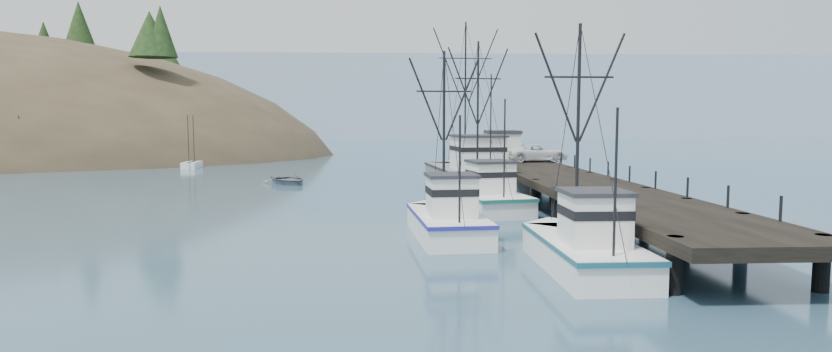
{
  "coord_description": "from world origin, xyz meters",
  "views": [
    {
      "loc": [
        1.42,
        -25.18,
        6.04
      ],
      "look_at": [
        3.52,
        13.39,
        2.5
      ],
      "focal_mm": 28.0,
      "sensor_mm": 36.0,
      "label": 1
    }
  ],
  "objects_px": {
    "trawler_far": "(482,197)",
    "motorboat": "(288,184)",
    "trawler_near": "(582,248)",
    "trawler_mid": "(446,221)",
    "pier": "(575,184)",
    "pickup_truck": "(537,153)",
    "pier_shed": "(502,146)",
    "work_vessel": "(470,175)"
  },
  "relations": [
    {
      "from": "trawler_far",
      "to": "motorboat",
      "type": "bearing_deg",
      "value": 131.53
    },
    {
      "from": "trawler_near",
      "to": "trawler_far",
      "type": "xyz_separation_m",
      "value": [
        -1.38,
        16.79,
        0.0
      ]
    },
    {
      "from": "trawler_near",
      "to": "motorboat",
      "type": "height_order",
      "value": "trawler_near"
    },
    {
      "from": "trawler_near",
      "to": "trawler_mid",
      "type": "xyz_separation_m",
      "value": [
        -4.71,
        7.16,
        -0.0
      ]
    },
    {
      "from": "pier",
      "to": "pickup_truck",
      "type": "relative_size",
      "value": 7.83
    },
    {
      "from": "trawler_far",
      "to": "trawler_mid",
      "type": "bearing_deg",
      "value": -109.07
    },
    {
      "from": "trawler_near",
      "to": "pier_shed",
      "type": "relative_size",
      "value": 3.16
    },
    {
      "from": "trawler_near",
      "to": "pickup_truck",
      "type": "height_order",
      "value": "trawler_near"
    },
    {
      "from": "pier",
      "to": "trawler_mid",
      "type": "height_order",
      "value": "trawler_mid"
    },
    {
      "from": "pier",
      "to": "trawler_mid",
      "type": "distance_m",
      "value": 12.94
    },
    {
      "from": "trawler_near",
      "to": "trawler_far",
      "type": "relative_size",
      "value": 0.89
    },
    {
      "from": "pier_shed",
      "to": "pickup_truck",
      "type": "xyz_separation_m",
      "value": [
        3.0,
        -0.91,
        -0.64
      ]
    },
    {
      "from": "trawler_mid",
      "to": "pickup_truck",
      "type": "distance_m",
      "value": 27.69
    },
    {
      "from": "trawler_mid",
      "to": "motorboat",
      "type": "distance_m",
      "value": 29.02
    },
    {
      "from": "trawler_far",
      "to": "work_vessel",
      "type": "bearing_deg",
      "value": 86.25
    },
    {
      "from": "trawler_far",
      "to": "pickup_truck",
      "type": "xyz_separation_m",
      "value": [
        7.46,
        15.8,
        1.96
      ]
    },
    {
      "from": "work_vessel",
      "to": "pickup_truck",
      "type": "height_order",
      "value": "work_vessel"
    },
    {
      "from": "trawler_near",
      "to": "trawler_far",
      "type": "bearing_deg",
      "value": 94.69
    },
    {
      "from": "pier_shed",
      "to": "pickup_truck",
      "type": "distance_m",
      "value": 3.2
    },
    {
      "from": "trawler_near",
      "to": "pier",
      "type": "bearing_deg",
      "value": 74.16
    },
    {
      "from": "work_vessel",
      "to": "motorboat",
      "type": "distance_m",
      "value": 16.71
    },
    {
      "from": "pier",
      "to": "trawler_near",
      "type": "relative_size",
      "value": 4.35
    },
    {
      "from": "trawler_far",
      "to": "motorboat",
      "type": "height_order",
      "value": "trawler_far"
    },
    {
      "from": "trawler_near",
      "to": "pickup_truck",
      "type": "distance_m",
      "value": 33.21
    },
    {
      "from": "trawler_mid",
      "to": "pickup_truck",
      "type": "relative_size",
      "value": 1.73
    },
    {
      "from": "trawler_near",
      "to": "trawler_far",
      "type": "height_order",
      "value": "trawler_far"
    },
    {
      "from": "trawler_near",
      "to": "trawler_mid",
      "type": "bearing_deg",
      "value": 123.31
    },
    {
      "from": "work_vessel",
      "to": "pier_shed",
      "type": "relative_size",
      "value": 5.48
    },
    {
      "from": "work_vessel",
      "to": "motorboat",
      "type": "bearing_deg",
      "value": 160.87
    },
    {
      "from": "pickup_truck",
      "to": "motorboat",
      "type": "xyz_separation_m",
      "value": [
        -22.45,
        1.13,
        -2.78
      ]
    },
    {
      "from": "pier_shed",
      "to": "trawler_mid",
      "type": "bearing_deg",
      "value": -106.47
    },
    {
      "from": "trawler_near",
      "to": "motorboat",
      "type": "distance_m",
      "value": 37.5
    },
    {
      "from": "trawler_mid",
      "to": "motorboat",
      "type": "bearing_deg",
      "value": 113.71
    },
    {
      "from": "trawler_far",
      "to": "pickup_truck",
      "type": "distance_m",
      "value": 17.58
    },
    {
      "from": "trawler_near",
      "to": "pier_shed",
      "type": "bearing_deg",
      "value": 84.75
    },
    {
      "from": "pier",
      "to": "pickup_truck",
      "type": "distance_m",
      "value": 16.56
    },
    {
      "from": "pier",
      "to": "trawler_far",
      "type": "xyz_separation_m",
      "value": [
        -5.96,
        0.66,
        -0.87
      ]
    },
    {
      "from": "trawler_near",
      "to": "work_vessel",
      "type": "relative_size",
      "value": 0.58
    },
    {
      "from": "pier_shed",
      "to": "motorboat",
      "type": "bearing_deg",
      "value": 179.33
    },
    {
      "from": "work_vessel",
      "to": "pier_shed",
      "type": "xyz_separation_m",
      "value": [
        3.7,
        5.24,
        2.19
      ]
    },
    {
      "from": "trawler_far",
      "to": "motorboat",
      "type": "relative_size",
      "value": 2.18
    },
    {
      "from": "work_vessel",
      "to": "pier_shed",
      "type": "distance_m",
      "value": 6.78
    }
  ]
}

